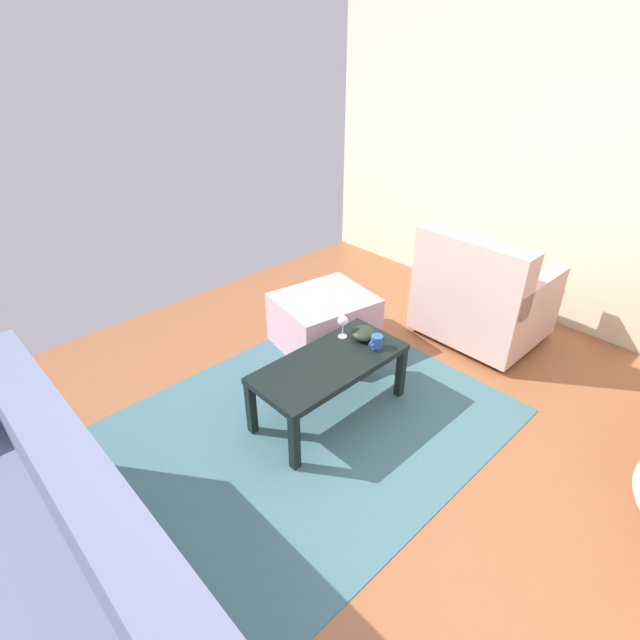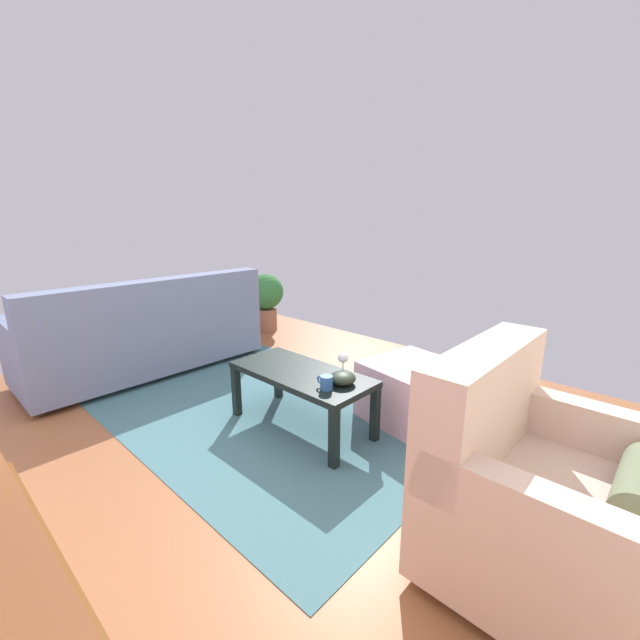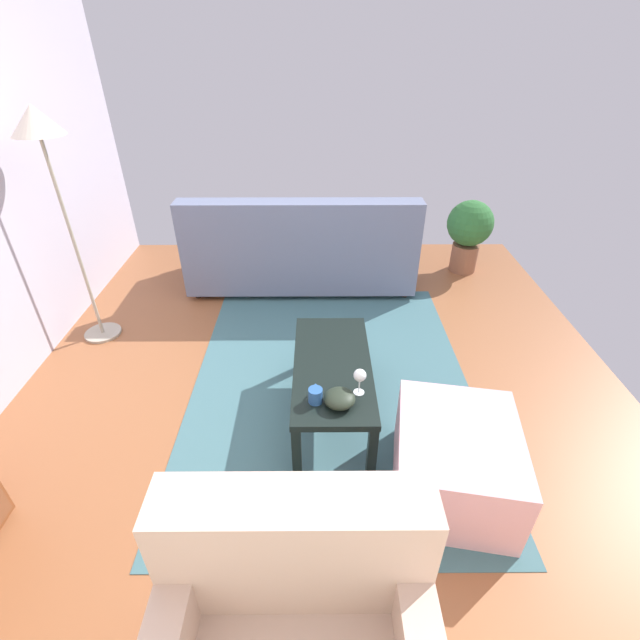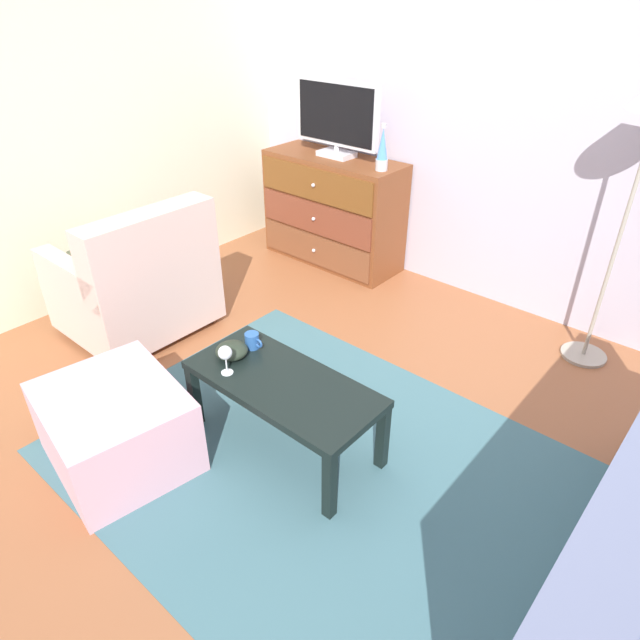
# 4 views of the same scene
# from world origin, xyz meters

# --- Properties ---
(ground_plane) EXTENTS (5.21, 4.47, 0.05)m
(ground_plane) POSITION_xyz_m (0.00, 0.00, -0.03)
(ground_plane) COLOR brown
(wall_accent_rear) EXTENTS (5.21, 0.12, 2.64)m
(wall_accent_rear) POSITION_xyz_m (0.00, 2.00, 1.32)
(wall_accent_rear) COLOR #BAB2C1
(wall_accent_rear) RESTS_ON ground_plane
(wall_plain_left) EXTENTS (0.12, 4.47, 2.64)m
(wall_plain_left) POSITION_xyz_m (-2.37, 0.00, 1.32)
(wall_plain_left) COLOR beige
(wall_plain_left) RESTS_ON ground_plane
(area_rug) EXTENTS (2.60, 1.90, 0.01)m
(area_rug) POSITION_xyz_m (0.20, -0.20, 0.00)
(area_rug) COLOR #3E666E
(area_rug) RESTS_ON ground_plane
(dresser) EXTENTS (1.18, 0.49, 0.89)m
(dresser) POSITION_xyz_m (-1.34, 1.68, 0.44)
(dresser) COLOR brown
(dresser) RESTS_ON ground_plane
(tv) EXTENTS (0.76, 0.18, 0.56)m
(tv) POSITION_xyz_m (-1.33, 1.71, 1.19)
(tv) COLOR silver
(tv) RESTS_ON dresser
(lava_lamp) EXTENTS (0.09, 0.09, 0.33)m
(lava_lamp) POSITION_xyz_m (-0.85, 1.64, 1.03)
(lava_lamp) COLOR #B7B7BC
(lava_lamp) RESTS_ON dresser
(coffee_table) EXTENTS (1.00, 0.46, 0.41)m
(coffee_table) POSITION_xyz_m (-0.09, -0.19, 0.36)
(coffee_table) COLOR black
(coffee_table) RESTS_ON ground_plane
(wine_glass) EXTENTS (0.07, 0.07, 0.16)m
(wine_glass) POSITION_xyz_m (-0.34, -0.33, 0.53)
(wine_glass) COLOR silver
(wine_glass) RESTS_ON coffee_table
(mug) EXTENTS (0.11, 0.08, 0.08)m
(mug) POSITION_xyz_m (-0.41, -0.09, 0.46)
(mug) COLOR #28569A
(mug) RESTS_ON coffee_table
(bowl_decorative) EXTENTS (0.17, 0.17, 0.08)m
(bowl_decorative) POSITION_xyz_m (-0.43, -0.22, 0.45)
(bowl_decorative) COLOR #222C20
(bowl_decorative) RESTS_ON coffee_table
(armchair) EXTENTS (0.80, 0.88, 0.91)m
(armchair) POSITION_xyz_m (-1.60, -0.03, 0.36)
(armchair) COLOR #332319
(armchair) RESTS_ON ground_plane
(ottoman) EXTENTS (0.79, 0.71, 0.42)m
(ottoman) POSITION_xyz_m (-0.64, -0.81, 0.21)
(ottoman) COLOR #D7A3B0
(ottoman) RESTS_ON ground_plane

